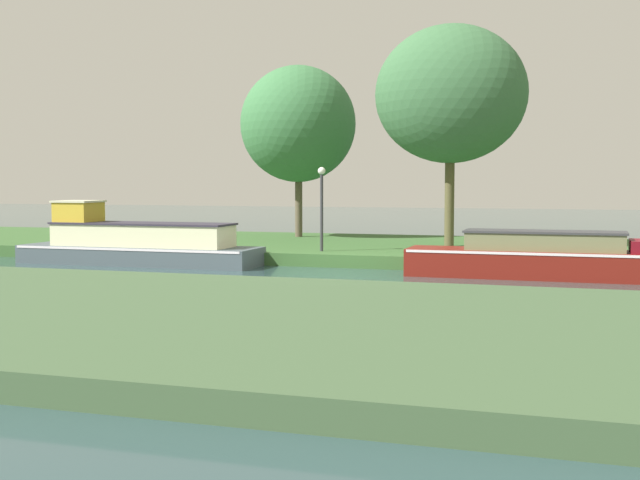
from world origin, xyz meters
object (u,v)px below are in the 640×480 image
Objects in this scene: maroon_narrowboat at (537,257)px; lamp_post at (322,198)px; willow_tree_centre at (450,94)px; mooring_post_near at (576,246)px; slate_barge at (136,244)px; willow_tree_left at (298,124)px.

lamp_post reaches higher than maroon_narrowboat.
willow_tree_centre is 7.47m from mooring_post_near.
lamp_post is at bearing 19.52° from slate_barge.
slate_barge reaches higher than maroon_narrowboat.
willow_tree_left is (2.57, 8.20, 4.27)m from slate_barge.
slate_barge is at bearing 180.00° from maroon_narrowboat.
lamp_post is at bearing 163.82° from maroon_narrowboat.
mooring_post_near is (4.21, -3.93, -4.76)m from willow_tree_centre.
maroon_narrowboat is at bearing -58.12° from willow_tree_centre.
slate_barge is 6.07m from lamp_post.
willow_tree_centre is 9.19× the size of mooring_post_near.
willow_tree_centre is 2.81× the size of lamp_post.
maroon_narrowboat is at bearing -128.72° from mooring_post_near.
willow_tree_left is 7.46m from lamp_post.
willow_tree_centre is at bearing 29.55° from slate_barge.
slate_barge is 11.58m from willow_tree_centre.
lamp_post is (5.55, 1.97, 1.47)m from slate_barge.
slate_barge is at bearing -160.48° from lamp_post.
lamp_post is 3.27× the size of mooring_post_near.
willow_tree_centre is at bearing 136.96° from mooring_post_near.
mooring_post_near is (13.32, 1.24, 0.17)m from slate_barge.
maroon_narrowboat is 7.23m from lamp_post.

